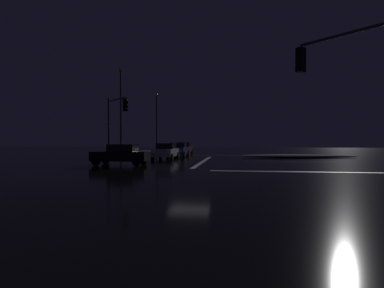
{
  "coord_description": "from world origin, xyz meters",
  "views": [
    {
      "loc": [
        2.94,
        -20.37,
        1.94
      ],
      "look_at": [
        -1.48,
        12.01,
        1.48
      ],
      "focal_mm": 30.93,
      "sensor_mm": 36.0,
      "label": 1
    }
  ],
  "objects_px": {
    "traffic_signal_nw": "(116,117)",
    "traffic_signal_se": "(361,74)",
    "sedan_white": "(166,151)",
    "sedan_blue": "(178,150)",
    "sedan_red": "(184,148)",
    "streetlamp_left_near": "(121,106)",
    "streetlamp_left_far": "(157,118)",
    "sedan_black_crossing": "(121,154)"
  },
  "relations": [
    {
      "from": "sedan_blue",
      "to": "sedan_black_crossing",
      "type": "bearing_deg",
      "value": -100.09
    },
    {
      "from": "streetlamp_left_near",
      "to": "sedan_blue",
      "type": "bearing_deg",
      "value": 18.19
    },
    {
      "from": "sedan_white",
      "to": "sedan_black_crossing",
      "type": "height_order",
      "value": "same"
    },
    {
      "from": "traffic_signal_nw",
      "to": "sedan_white",
      "type": "bearing_deg",
      "value": 38.15
    },
    {
      "from": "sedan_white",
      "to": "sedan_red",
      "type": "bearing_deg",
      "value": 89.94
    },
    {
      "from": "sedan_red",
      "to": "sedan_black_crossing",
      "type": "bearing_deg",
      "value": -96.22
    },
    {
      "from": "streetlamp_left_far",
      "to": "sedan_black_crossing",
      "type": "bearing_deg",
      "value": -81.91
    },
    {
      "from": "sedan_white",
      "to": "traffic_signal_nw",
      "type": "relative_size",
      "value": 0.75
    },
    {
      "from": "sedan_white",
      "to": "sedan_red",
      "type": "xyz_separation_m",
      "value": [
        0.01,
        10.51,
        0.0
      ]
    },
    {
      "from": "traffic_signal_nw",
      "to": "streetlamp_left_near",
      "type": "height_order",
      "value": "streetlamp_left_near"
    },
    {
      "from": "sedan_blue",
      "to": "streetlamp_left_near",
      "type": "distance_m",
      "value": 7.84
    },
    {
      "from": "traffic_signal_se",
      "to": "streetlamp_left_near",
      "type": "relative_size",
      "value": 0.65
    },
    {
      "from": "streetlamp_left_near",
      "to": "sedan_white",
      "type": "bearing_deg",
      "value": -29.8
    },
    {
      "from": "sedan_red",
      "to": "traffic_signal_se",
      "type": "relative_size",
      "value": 0.69
    },
    {
      "from": "traffic_signal_se",
      "to": "sedan_white",
      "type": "bearing_deg",
      "value": 121.81
    },
    {
      "from": "traffic_signal_nw",
      "to": "traffic_signal_se",
      "type": "height_order",
      "value": "traffic_signal_se"
    },
    {
      "from": "sedan_white",
      "to": "traffic_signal_se",
      "type": "distance_m",
      "value": 21.74
    },
    {
      "from": "sedan_red",
      "to": "streetlamp_left_near",
      "type": "relative_size",
      "value": 0.45
    },
    {
      "from": "traffic_signal_nw",
      "to": "traffic_signal_se",
      "type": "xyz_separation_m",
      "value": [
        15.18,
        -15.18,
        0.4
      ]
    },
    {
      "from": "sedan_black_crossing",
      "to": "traffic_signal_se",
      "type": "bearing_deg",
      "value": -39.93
    },
    {
      "from": "streetlamp_left_near",
      "to": "traffic_signal_nw",
      "type": "bearing_deg",
      "value": -74.1
    },
    {
      "from": "traffic_signal_se",
      "to": "sedan_blue",
      "type": "bearing_deg",
      "value": 115.18
    },
    {
      "from": "traffic_signal_nw",
      "to": "streetlamp_left_far",
      "type": "height_order",
      "value": "streetlamp_left_far"
    },
    {
      "from": "sedan_blue",
      "to": "traffic_signal_se",
      "type": "bearing_deg",
      "value": -64.82
    },
    {
      "from": "sedan_red",
      "to": "streetlamp_left_far",
      "type": "distance_m",
      "value": 11.32
    },
    {
      "from": "sedan_blue",
      "to": "sedan_white",
      "type": "bearing_deg",
      "value": -93.16
    },
    {
      "from": "sedan_red",
      "to": "streetlamp_left_far",
      "type": "height_order",
      "value": "streetlamp_left_far"
    },
    {
      "from": "sedan_blue",
      "to": "sedan_red",
      "type": "xyz_separation_m",
      "value": [
        -0.28,
        5.31,
        0.0
      ]
    },
    {
      "from": "traffic_signal_nw",
      "to": "sedan_red",
      "type": "bearing_deg",
      "value": 74.0
    },
    {
      "from": "traffic_signal_nw",
      "to": "traffic_signal_se",
      "type": "relative_size",
      "value": 0.92
    },
    {
      "from": "sedan_black_crossing",
      "to": "streetlamp_left_near",
      "type": "relative_size",
      "value": 0.45
    },
    {
      "from": "traffic_signal_se",
      "to": "streetlamp_left_far",
      "type": "distance_m",
      "value": 41.15
    },
    {
      "from": "sedan_blue",
      "to": "traffic_signal_nw",
      "type": "relative_size",
      "value": 0.75
    },
    {
      "from": "sedan_white",
      "to": "sedan_blue",
      "type": "bearing_deg",
      "value": 86.84
    },
    {
      "from": "traffic_signal_se",
      "to": "streetlamp_left_far",
      "type": "height_order",
      "value": "streetlamp_left_far"
    },
    {
      "from": "sedan_white",
      "to": "streetlamp_left_near",
      "type": "distance_m",
      "value": 8.06
    },
    {
      "from": "sedan_black_crossing",
      "to": "traffic_signal_se",
      "type": "distance_m",
      "value": 17.6
    },
    {
      "from": "sedan_blue",
      "to": "traffic_signal_nw",
      "type": "bearing_deg",
      "value": -116.79
    },
    {
      "from": "sedan_black_crossing",
      "to": "streetlamp_left_near",
      "type": "distance_m",
      "value": 12.03
    },
    {
      "from": "sedan_blue",
      "to": "streetlamp_left_near",
      "type": "bearing_deg",
      "value": -161.81
    },
    {
      "from": "sedan_red",
      "to": "streetlamp_left_near",
      "type": "height_order",
      "value": "streetlamp_left_near"
    },
    {
      "from": "traffic_signal_nw",
      "to": "streetlamp_left_far",
      "type": "relative_size",
      "value": 0.63
    }
  ]
}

